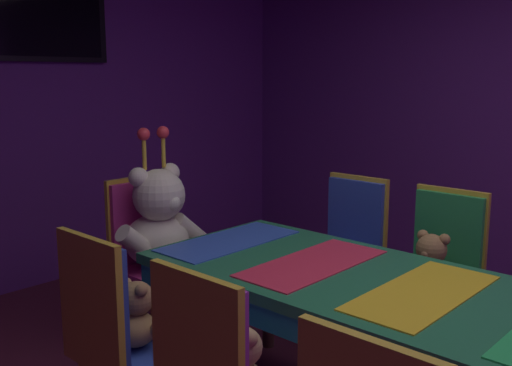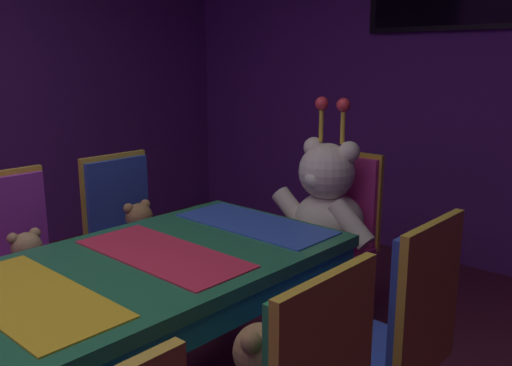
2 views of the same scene
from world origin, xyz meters
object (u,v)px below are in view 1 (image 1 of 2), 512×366
banquet_table (422,313)px  chair_left_3 (109,326)px  chair_right_3 (350,240)px  wall_tv (27,9)px  teddy_left_3 (139,318)px  chair_right_2 (442,261)px  throne_chair (144,241)px  teddy_right_2 (430,267)px  king_teddy_bear (161,225)px

banquet_table → chair_left_3: bearing=131.9°
chair_right_3 → wall_tv: size_ratio=0.79×
banquet_table → teddy_left_3: teddy_left_3 is taller
chair_right_2 → throne_chair: (-0.87, 1.50, 0.00)m
banquet_table → teddy_right_2: teddy_right_2 is taller
chair_right_3 → throne_chair: same height
throne_chair → wall_tv: (0.00, 1.29, 1.45)m
banquet_table → throne_chair: throne_chair is taller
chair_right_3 → throne_chair: bearing=-46.3°
banquet_table → chair_right_3: (0.87, 0.91, -0.06)m
wall_tv → king_teddy_bear: bearing=-90.0°
teddy_left_3 → teddy_right_2: teddy_right_2 is taller
teddy_right_2 → chair_left_3: bearing=-21.6°
wall_tv → chair_right_3: bearing=-68.4°
chair_right_2 → king_teddy_bear: king_teddy_bear is taller
teddy_left_3 → teddy_right_2: size_ratio=0.91×
chair_left_3 → banquet_table: bearing=-48.1°
teddy_right_2 → throne_chair: 1.67m
teddy_left_3 → king_teddy_bear: king_teddy_bear is taller
teddy_left_3 → chair_right_3: (1.56, -0.02, 0.01)m
teddy_left_3 → chair_right_2: bearing=-21.6°
teddy_right_2 → banquet_table: bearing=23.8°
chair_right_2 → throne_chair: bearing=-60.0°
banquet_table → king_teddy_bear: bearing=90.0°
banquet_table → teddy_right_2: (0.72, 0.32, -0.06)m
banquet_table → chair_right_2: chair_right_2 is taller
chair_right_3 → chair_left_3: bearing=-0.7°
throne_chair → wall_tv: size_ratio=0.79×
teddy_left_3 → banquet_table: bearing=-53.4°
teddy_left_3 → throne_chair: bearing=52.0°
chair_left_3 → chair_right_2: 1.81m
chair_left_3 → teddy_right_2: 1.68m
banquet_table → chair_left_3: size_ratio=2.60×
chair_left_3 → king_teddy_bear: (0.84, 0.72, 0.13)m
banquet_table → teddy_left_3: (-0.69, 0.93, -0.07)m
chair_right_2 → throne_chair: same height
chair_right_2 → king_teddy_bear: (-0.87, 1.34, 0.13)m
teddy_left_3 → teddy_right_2: 1.54m
chair_right_3 → king_teddy_bear: size_ratio=1.17×
teddy_left_3 → throne_chair: 1.13m
teddy_right_2 → chair_right_3: 0.61m
banquet_table → throne_chair: bearing=90.0°
chair_right_2 → teddy_right_2: size_ratio=2.88×
chair_right_2 → throne_chair: size_ratio=1.00×
teddy_right_2 → throne_chair: bearing=-64.4°
chair_left_3 → chair_right_3: bearing=-0.7°
wall_tv → teddy_left_3: bearing=-107.7°
teddy_left_3 → king_teddy_bear: 1.01m
chair_left_3 → chair_right_3: (1.71, -0.02, 0.00)m
chair_left_3 → teddy_right_2: size_ratio=2.88×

